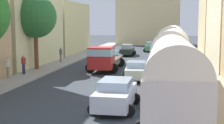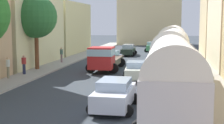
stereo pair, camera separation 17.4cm
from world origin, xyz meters
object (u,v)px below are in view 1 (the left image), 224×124
at_px(car_0, 110,57).
at_px(pedestrian_4, 24,64).
at_px(parked_bus_1, 173,55).
at_px(pedestrian_1, 8,67).
at_px(parked_bus_3, 172,41).
at_px(parked_bus_2, 172,45).
at_px(cargo_truck_0, 104,58).
at_px(car_3, 136,70).
at_px(car_1, 127,50).
at_px(car_2, 116,94).
at_px(pedestrian_0, 61,54).
at_px(parked_bus_0, 174,78).
at_px(car_4, 151,47).

bearing_deg(car_0, pedestrian_4, -123.29).
bearing_deg(parked_bus_1, pedestrian_1, 177.74).
bearing_deg(parked_bus_1, car_0, 119.50).
bearing_deg(parked_bus_3, parked_bus_2, -90.00).
xyz_separation_m(cargo_truck_0, pedestrian_1, (-6.57, -5.85, -0.15)).
height_order(parked_bus_1, car_3, parked_bus_1).
distance_m(car_0, car_1, 9.68).
bearing_deg(car_3, car_2, -90.99).
distance_m(parked_bus_2, car_2, 16.14).
bearing_deg(car_1, pedestrian_0, -121.05).
bearing_deg(parked_bus_0, parked_bus_1, 90.00).
relative_size(car_0, pedestrian_4, 2.17).
distance_m(car_0, car_2, 18.65).
relative_size(car_3, pedestrian_1, 2.20).
distance_m(cargo_truck_0, pedestrian_0, 7.51).
xyz_separation_m(car_2, pedestrian_4, (-9.41, 9.42, 0.19)).
distance_m(parked_bus_0, pedestrian_4, 16.98).
relative_size(car_4, pedestrian_4, 2.11).
xyz_separation_m(parked_bus_1, parked_bus_2, (0.00, 9.00, 0.10)).
relative_size(car_2, car_3, 1.05).
xyz_separation_m(parked_bus_0, car_2, (-2.93, 2.20, -1.32)).
distance_m(parked_bus_3, car_4, 10.14).
bearing_deg(car_0, parked_bus_1, -60.50).
height_order(cargo_truck_0, car_2, cargo_truck_0).
bearing_deg(car_1, parked_bus_1, -74.49).
bearing_deg(cargo_truck_0, car_0, 94.38).
xyz_separation_m(car_1, car_4, (2.88, 6.43, -0.00)).
height_order(car_0, car_2, car_2).
bearing_deg(pedestrian_4, cargo_truck_0, 30.97).
xyz_separation_m(car_2, pedestrian_1, (-9.76, 7.30, 0.25)).
xyz_separation_m(parked_bus_3, pedestrian_0, (-11.91, -6.88, -1.18)).
bearing_deg(pedestrian_4, car_4, 69.48).
relative_size(parked_bus_0, car_1, 2.04).
distance_m(car_0, pedestrian_0, 5.43).
height_order(car_3, car_4, car_4).
relative_size(car_2, pedestrian_0, 2.37).
height_order(car_1, car_2, car_2).
height_order(parked_bus_0, pedestrian_0, parked_bus_0).
bearing_deg(parked_bus_2, pedestrian_4, -152.65).
relative_size(parked_bus_0, car_4, 2.37).
bearing_deg(car_4, parked_bus_2, -80.85).
xyz_separation_m(parked_bus_2, car_0, (-6.51, 2.50, -1.58)).
xyz_separation_m(parked_bus_0, car_0, (-6.51, 20.50, -1.37)).
xyz_separation_m(pedestrian_0, pedestrian_4, (-0.42, -8.50, -0.03)).
height_order(parked_bus_2, pedestrian_4, parked_bus_2).
relative_size(parked_bus_0, parked_bus_2, 1.06).
height_order(parked_bus_1, parked_bus_2, parked_bus_2).
bearing_deg(parked_bus_0, car_2, 143.07).
height_order(cargo_truck_0, car_4, cargo_truck_0).
distance_m(parked_bus_3, pedestrian_0, 13.81).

